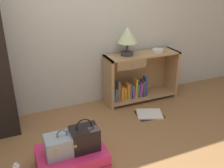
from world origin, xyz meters
name	(u,v)px	position (x,y,z in m)	size (l,w,h in m)	color
back_wall	(71,12)	(0.00, 1.50, 1.30)	(6.40, 0.10, 2.60)	beige
bookshelf	(138,78)	(0.88, 1.27, 0.34)	(1.09, 0.35, 0.71)	tan
table_lamp	(127,36)	(0.69, 1.27, 0.98)	(0.28, 0.28, 0.40)	#3D3838
bowl	(158,51)	(1.17, 1.24, 0.73)	(0.16, 0.16, 0.04)	silver
suitcase_large	(72,159)	(-0.41, 0.21, 0.10)	(0.66, 0.48, 0.20)	#DB2860
train_case	(63,145)	(-0.49, 0.20, 0.30)	(0.33, 0.22, 0.26)	#8E99A3
handbag	(85,138)	(-0.28, 0.19, 0.32)	(0.26, 0.20, 0.33)	black
open_book_on_floor	(149,114)	(0.81, 0.79, 0.01)	(0.41, 0.37, 0.02)	white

